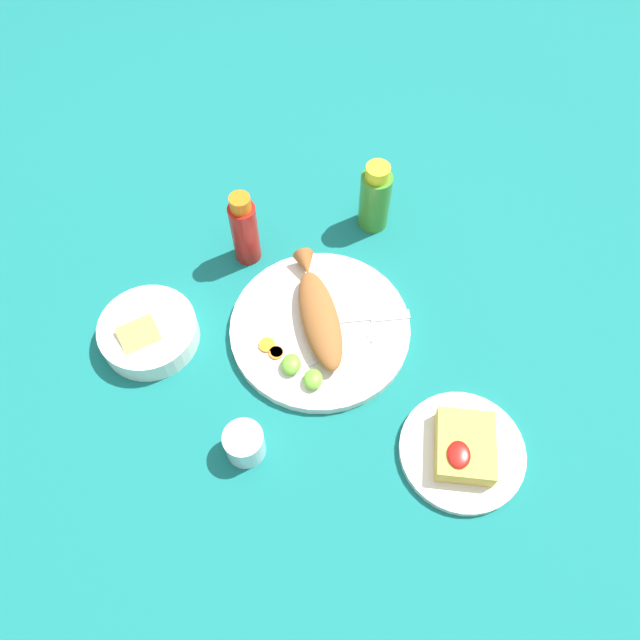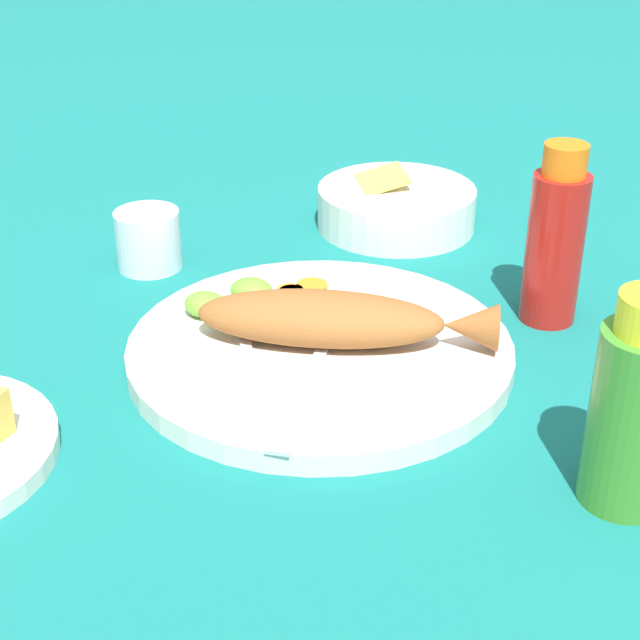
# 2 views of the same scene
# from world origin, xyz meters

# --- Properties ---
(ground_plane) EXTENTS (4.00, 4.00, 0.00)m
(ground_plane) POSITION_xyz_m (0.00, 0.00, 0.00)
(ground_plane) COLOR #146B66
(main_plate) EXTENTS (0.32, 0.32, 0.02)m
(main_plate) POSITION_xyz_m (0.00, 0.00, 0.01)
(main_plate) COLOR silver
(main_plate) RESTS_ON ground_plane
(fried_fish) EXTENTS (0.25, 0.13, 0.04)m
(fried_fish) POSITION_xyz_m (-0.01, -0.00, 0.04)
(fried_fish) COLOR #935628
(fried_fish) RESTS_ON main_plate
(fork_near) EXTENTS (0.05, 0.18, 0.00)m
(fork_near) POSITION_xyz_m (-0.02, 0.08, 0.02)
(fork_near) COLOR silver
(fork_near) RESTS_ON main_plate
(fork_far) EXTENTS (0.11, 0.17, 0.00)m
(fork_far) POSITION_xyz_m (0.02, 0.08, 0.02)
(fork_far) COLOR silver
(fork_far) RESTS_ON main_plate
(carrot_slice_near) EXTENTS (0.03, 0.03, 0.00)m
(carrot_slice_near) POSITION_xyz_m (0.05, -0.09, 0.02)
(carrot_slice_near) COLOR orange
(carrot_slice_near) RESTS_ON main_plate
(carrot_slice_mid) EXTENTS (0.02, 0.02, 0.00)m
(carrot_slice_mid) POSITION_xyz_m (0.06, -0.07, 0.02)
(carrot_slice_mid) COLOR orange
(carrot_slice_mid) RESTS_ON main_plate
(carrot_slice_far) EXTENTS (0.02, 0.02, 0.00)m
(carrot_slice_far) POSITION_xyz_m (0.06, -0.07, 0.02)
(carrot_slice_far) COLOR orange
(carrot_slice_far) RESTS_ON main_plate
(lime_wedge_main) EXTENTS (0.04, 0.03, 0.02)m
(lime_wedge_main) POSITION_xyz_m (0.09, -0.04, 0.03)
(lime_wedge_main) COLOR #6BB233
(lime_wedge_main) RESTS_ON main_plate
(lime_wedge_side) EXTENTS (0.04, 0.03, 0.02)m
(lime_wedge_side) POSITION_xyz_m (0.11, 0.00, 0.03)
(lime_wedge_side) COLOR #6BB233
(lime_wedge_side) RESTS_ON main_plate
(hot_sauce_bottle_red) EXTENTS (0.05, 0.05, 0.16)m
(hot_sauce_bottle_red) POSITION_xyz_m (-0.15, -0.15, 0.08)
(hot_sauce_bottle_red) COLOR #B21914
(hot_sauce_bottle_red) RESTS_ON ground_plane
(hot_sauce_bottle_green) EXTENTS (0.06, 0.06, 0.15)m
(hot_sauce_bottle_green) POSITION_xyz_m (-0.26, 0.08, 0.07)
(hot_sauce_bottle_green) COLOR #3D8428
(hot_sauce_bottle_green) RESTS_ON ground_plane
(salt_cup) EXTENTS (0.06, 0.06, 0.06)m
(salt_cup) POSITION_xyz_m (0.23, -0.09, 0.03)
(salt_cup) COLOR silver
(salt_cup) RESTS_ON ground_plane
(side_plate_fries) EXTENTS (0.20, 0.20, 0.01)m
(side_plate_fries) POSITION_xyz_m (0.20, 0.25, 0.01)
(side_plate_fries) COLOR silver
(side_plate_fries) RESTS_ON ground_plane
(fries_pile) EXTENTS (0.11, 0.09, 0.04)m
(fries_pile) POSITION_xyz_m (0.20, 0.25, 0.03)
(fries_pile) COLOR gold
(fries_pile) RESTS_ON side_plate_fries
(guacamole_bowl) EXTENTS (0.17, 0.17, 0.06)m
(guacamole_bowl) POSITION_xyz_m (0.05, -0.29, 0.03)
(guacamole_bowl) COLOR white
(guacamole_bowl) RESTS_ON ground_plane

